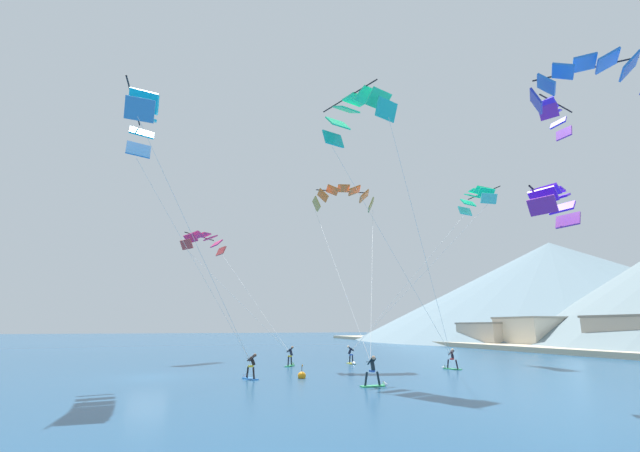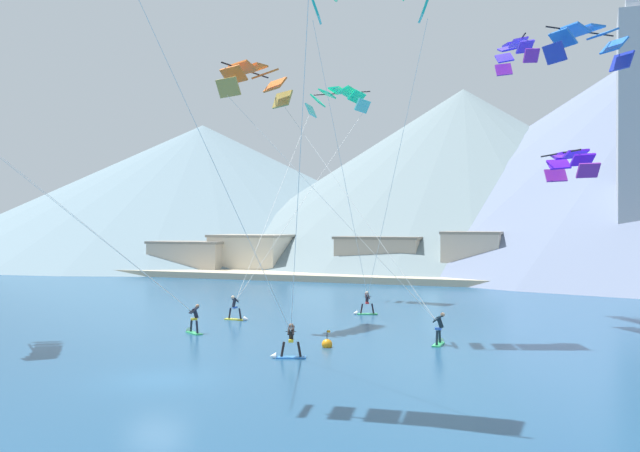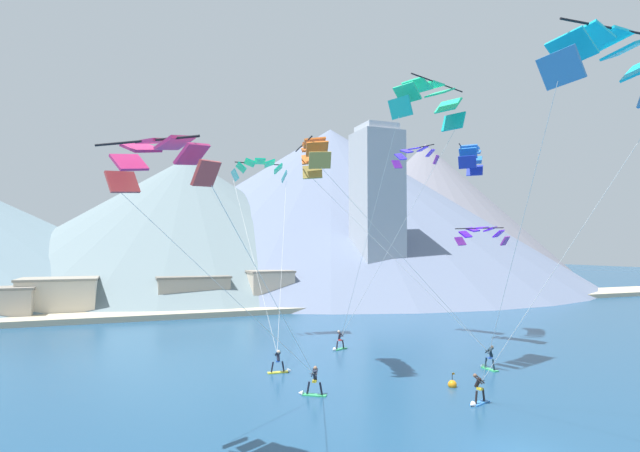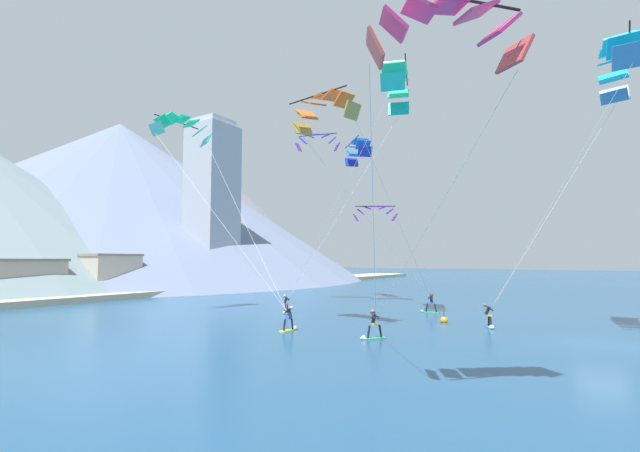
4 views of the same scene
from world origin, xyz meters
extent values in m
plane|color=navy|center=(0.00, 0.00, 0.00)|extent=(400.00, 400.00, 0.00)
cube|color=#33B266|center=(1.85, 23.16, 0.04)|extent=(1.49, 1.00, 0.07)
cylinder|color=#231E28|center=(2.21, 23.33, 0.42)|extent=(0.26, 0.21, 0.71)
cylinder|color=#231E28|center=(1.49, 22.99, 0.42)|extent=(0.26, 0.21, 0.71)
cube|color=red|center=(1.85, 23.16, 0.81)|extent=(0.33, 0.37, 0.12)
cylinder|color=#231E28|center=(1.83, 23.22, 1.13)|extent=(0.34, 0.40, 0.60)
cylinder|color=#231E28|center=(1.97, 23.18, 1.30)|extent=(0.29, 0.50, 0.39)
cylinder|color=#231E28|center=(1.76, 23.08, 1.30)|extent=(0.29, 0.50, 0.39)
cylinder|color=black|center=(1.94, 22.96, 1.28)|extent=(0.49, 0.25, 0.03)
sphere|color=beige|center=(1.78, 23.31, 1.52)|extent=(0.22, 0.22, 0.22)
cone|color=white|center=(1.06, 22.80, 0.10)|extent=(0.42, 0.45, 0.36)
cube|color=#33B266|center=(9.10, 12.52, 0.04)|extent=(0.47, 1.45, 0.07)
cylinder|color=#14232D|center=(9.11, 12.12, 0.45)|extent=(0.13, 0.26, 0.77)
cylinder|color=#14232D|center=(9.09, 12.92, 0.45)|extent=(0.13, 0.26, 0.77)
cube|color=blue|center=(9.10, 12.52, 0.87)|extent=(0.33, 0.25, 0.12)
cylinder|color=#14232D|center=(9.19, 12.52, 1.22)|extent=(0.42, 0.24, 0.66)
cylinder|color=#14232D|center=(9.09, 12.40, 1.40)|extent=(0.56, 0.10, 0.42)
cylinder|color=#14232D|center=(9.09, 12.65, 1.40)|extent=(0.56, 0.10, 0.42)
cylinder|color=black|center=(8.91, 12.52, 1.37)|extent=(0.04, 0.52, 0.03)
sphere|color=tan|center=(9.33, 12.52, 1.63)|extent=(0.24, 0.24, 0.24)
cone|color=white|center=(9.08, 13.39, 0.10)|extent=(0.37, 0.31, 0.36)
cube|color=yellow|center=(-5.56, 17.32, 0.04)|extent=(1.46, 0.52, 0.07)
cylinder|color=black|center=(-5.96, 17.34, 0.43)|extent=(0.25, 0.13, 0.73)
cylinder|color=black|center=(-5.17, 17.30, 0.43)|extent=(0.25, 0.13, 0.73)
cube|color=blue|center=(-5.56, 17.32, 0.83)|extent=(0.25, 0.32, 0.12)
cylinder|color=black|center=(-5.57, 17.22, 1.16)|extent=(0.24, 0.44, 0.62)
cylinder|color=black|center=(-5.68, 17.32, 1.34)|extent=(0.11, 0.53, 0.40)
cylinder|color=black|center=(-5.44, 17.31, 1.34)|extent=(0.11, 0.53, 0.40)
cylinder|color=black|center=(-5.55, 17.50, 1.31)|extent=(0.52, 0.06, 0.03)
sphere|color=beige|center=(-5.58, 17.06, 1.54)|extent=(0.22, 0.22, 0.22)
cone|color=white|center=(-4.69, 17.27, 0.10)|extent=(0.32, 0.38, 0.36)
cube|color=#337FDB|center=(3.24, 6.40, 0.04)|extent=(1.50, 0.92, 0.07)
cylinder|color=black|center=(3.61, 6.54, 0.43)|extent=(0.27, 0.20, 0.73)
cylinder|color=black|center=(2.87, 6.26, 0.43)|extent=(0.27, 0.20, 0.73)
cube|color=yellow|center=(3.24, 6.40, 0.83)|extent=(0.33, 0.37, 0.12)
cylinder|color=black|center=(3.19, 6.51, 1.16)|extent=(0.36, 0.50, 0.62)
cylinder|color=black|center=(3.34, 6.46, 1.33)|extent=(0.26, 0.52, 0.40)
cylinder|color=black|center=(3.12, 6.38, 1.33)|extent=(0.26, 0.52, 0.40)
cylinder|color=black|center=(3.29, 6.25, 1.30)|extent=(0.50, 0.21, 0.03)
sphere|color=brown|center=(3.13, 6.68, 1.52)|extent=(0.22, 0.22, 0.22)
cone|color=white|center=(2.42, 6.09, 0.10)|extent=(0.41, 0.44, 0.36)
cube|color=#33B266|center=(-5.05, 11.26, 0.04)|extent=(1.44, 1.17, 0.07)
cylinder|color=black|center=(-4.72, 11.04, 0.44)|extent=(0.28, 0.24, 0.75)
cylinder|color=black|center=(-5.38, 11.49, 0.44)|extent=(0.28, 0.24, 0.75)
cube|color=yellow|center=(-5.05, 11.26, 0.85)|extent=(0.38, 0.40, 0.12)
cylinder|color=black|center=(-5.00, 11.33, 1.19)|extent=(0.41, 0.46, 0.64)
cylinder|color=black|center=(-4.96, 11.18, 1.38)|extent=(0.37, 0.50, 0.41)
cylinder|color=black|center=(-5.16, 11.32, 1.38)|extent=(0.37, 0.50, 0.41)
cylinder|color=black|center=(-5.16, 11.10, 1.35)|extent=(0.45, 0.32, 0.03)
sphere|color=#9E7051|center=(-4.93, 11.44, 1.60)|extent=(0.23, 0.23, 0.23)
cone|color=white|center=(-5.77, 11.75, 0.10)|extent=(0.45, 0.47, 0.36)
cube|color=#15B4AE|center=(7.85, 14.80, 18.70)|extent=(1.19, 1.97, 1.37)
cube|color=#21D991|center=(7.20, 14.55, 19.84)|extent=(1.61, 2.11, 1.14)
cube|color=#21D991|center=(6.17, 14.19, 20.61)|extent=(1.87, 2.21, 0.71)
cube|color=#21D991|center=(4.93, 13.77, 20.89)|extent=(1.91, 2.24, 0.18)
cube|color=#21D991|center=(3.68, 13.37, 20.61)|extent=(1.83, 2.22, 0.71)
cube|color=#21D991|center=(2.64, 13.05, 19.84)|extent=(1.54, 2.13, 1.14)
cube|color=#15B4AE|center=(1.97, 12.87, 18.70)|extent=(1.09, 2.00, 1.37)
cylinder|color=black|center=(5.20, 12.96, 20.86)|extent=(5.85, 2.20, 0.10)
cylinder|color=silver|center=(4.97, 18.92, 9.66)|extent=(6.09, 8.13, 16.79)
cylinder|color=silver|center=(1.87, 17.90, 9.66)|extent=(0.16, 10.15, 16.79)
cube|color=#A99141|center=(-3.90, 13.33, 14.69)|extent=(1.61, 0.76, 1.16)
cube|color=orange|center=(-3.86, 13.96, 15.57)|extent=(1.68, 1.12, 1.02)
cube|color=orange|center=(-3.70, 14.86, 16.16)|extent=(1.72, 1.37, 0.72)
cube|color=orange|center=(-3.45, 15.90, 16.37)|extent=(1.74, 1.48, 0.32)
cube|color=orange|center=(-3.14, 16.92, 16.16)|extent=(1.71, 1.51, 0.72)
cube|color=orange|center=(-2.83, 17.78, 15.57)|extent=(1.64, 1.38, 1.02)
cube|color=#A99141|center=(-2.55, 18.35, 14.69)|extent=(1.54, 1.11, 1.16)
cylinder|color=black|center=(-4.09, 16.07, 16.28)|extent=(0.76, 5.24, 0.10)
cylinder|color=silver|center=(2.52, 12.83, 7.78)|extent=(12.81, 0.65, 12.82)
cylinder|color=silver|center=(3.24, 15.51, 7.78)|extent=(11.38, 6.01, 12.82)
cube|color=#46C9C3|center=(-5.79, 31.57, 16.07)|extent=(0.56, 1.64, 1.12)
cube|color=#0FDA93|center=(-5.17, 31.62, 16.88)|extent=(0.91, 1.68, 1.01)
cube|color=#0FDA93|center=(-4.31, 31.57, 17.41)|extent=(1.16, 1.71, 0.75)
cube|color=#0FDA93|center=(-3.32, 31.45, 17.59)|extent=(1.29, 1.71, 0.39)
cube|color=#0FDA93|center=(-2.34, 31.26, 17.41)|extent=(1.35, 1.69, 0.75)
cube|color=#0FDA93|center=(-1.50, 31.03, 16.88)|extent=(1.27, 1.65, 1.01)
cube|color=#46C9C3|center=(-0.93, 30.80, 16.07)|extent=(1.04, 1.60, 1.12)
cylinder|color=black|center=(-3.21, 32.14, 17.47)|extent=(5.02, 0.19, 0.10)
cylinder|color=silver|center=(-5.77, 24.50, 8.45)|extent=(0.45, 14.05, 14.31)
cylinder|color=silver|center=(-3.16, 24.08, 8.45)|extent=(4.82, 13.22, 14.31)
cube|color=#377DBE|center=(7.18, -1.59, 16.23)|extent=(0.83, 1.75, 1.36)
cube|color=#11B9D3|center=(6.33, -1.53, 17.25)|extent=(1.13, 1.78, 1.15)
cube|color=#11B9D3|center=(5.18, -1.54, 17.92)|extent=(1.40, 1.79, 0.79)
cube|color=#11B9D3|center=(3.88, -1.61, 18.15)|extent=(1.51, 1.80, 0.33)
cube|color=#11B9D3|center=(2.57, -1.75, 17.92)|extent=(1.54, 1.79, 0.79)
cube|color=#11B9D3|center=(1.44, -1.92, 17.25)|extent=(1.39, 1.77, 1.15)
cube|color=#377DBE|center=(0.61, -2.11, 16.23)|extent=(1.09, 1.74, 1.36)
cylinder|color=black|center=(3.94, -2.37, 18.24)|extent=(6.78, 0.40, 0.10)
cylinder|color=silver|center=(5.37, 2.31, 8.47)|extent=(4.20, 7.93, 14.34)
cylinder|color=silver|center=(1.81, 2.03, 8.47)|extent=(2.98, 8.50, 14.34)
cube|color=#BA3D3C|center=(-12.98, 2.02, 11.75)|extent=(1.27, 1.42, 1.09)
cube|color=#CE2C6E|center=(-13.47, 2.41, 12.53)|extent=(1.47, 1.59, 0.96)
cube|color=#CE2C6E|center=(-14.06, 3.02, 13.05)|extent=(1.62, 1.66, 0.71)
cube|color=#CE2C6E|center=(-14.69, 3.78, 13.22)|extent=(1.69, 1.64, 0.36)
cube|color=#CE2C6E|center=(-15.27, 4.57, 13.05)|extent=(1.69, 1.55, 0.71)
cube|color=#CE2C6E|center=(-15.71, 5.30, 12.53)|extent=(1.64, 1.36, 0.96)
cube|color=#BA3D3C|center=(-15.97, 5.87, 11.75)|extent=(1.50, 1.10, 1.09)
cylinder|color=silver|center=(-8.98, 6.52, 6.32)|extent=(7.67, 9.21, 9.97)
cylinder|color=silver|center=(-10.58, 8.59, 6.32)|extent=(10.89, 5.07, 9.97)
cube|color=purple|center=(10.64, 28.26, 17.64)|extent=(1.32, 0.80, 1.03)
cube|color=#4732ED|center=(10.76, 27.70, 18.35)|extent=(1.42, 1.08, 0.94)
cube|color=#4732ED|center=(11.05, 26.97, 18.82)|extent=(1.46, 1.29, 0.72)
cube|color=#4732ED|center=(11.47, 26.18, 18.99)|extent=(1.46, 1.40, 0.40)
cube|color=#4732ED|center=(11.96, 25.42, 18.82)|extent=(1.40, 1.44, 0.72)
cube|color=#4732ED|center=(12.45, 24.82, 18.35)|extent=(1.28, 1.38, 0.94)
cube|color=purple|center=(12.89, 24.44, 17.64)|extent=(1.11, 1.21, 1.03)
cylinder|color=black|center=(11.90, 26.43, 19.12)|extent=(1.34, 4.36, 0.10)
cube|color=purple|center=(16.49, 19.00, 9.52)|extent=(1.40, 1.19, 0.91)
cube|color=#5B16F1|center=(16.18, 19.48, 10.18)|extent=(1.51, 1.36, 0.77)
cube|color=#5B16F1|center=(15.80, 20.14, 10.62)|extent=(1.58, 1.43, 0.54)
cube|color=#5B16F1|center=(15.40, 20.91, 10.77)|extent=(1.60, 1.41, 0.25)
cube|color=#5B16F1|center=(15.02, 21.69, 10.62)|extent=(1.59, 1.36, 0.54)
cube|color=#5B16F1|center=(14.72, 22.39, 10.18)|extent=(1.56, 1.22, 0.77)
cube|color=purple|center=(14.52, 22.93, 9.52)|extent=(1.48, 1.01, 0.91)
cylinder|color=black|center=(14.86, 20.64, 10.71)|extent=(2.50, 3.89, 0.10)
cube|color=#1F31AF|center=(14.49, 21.68, 17.05)|extent=(1.59, 1.59, 1.17)
cube|color=blue|center=(14.96, 22.15, 18.02)|extent=(1.84, 1.84, 0.95)
cube|color=blue|center=(15.66, 22.84, 18.66)|extent=(2.00, 2.00, 0.58)
cube|color=blue|center=(16.48, 23.65, 18.89)|extent=(2.03, 2.03, 0.13)
cube|color=blue|center=(17.30, 24.46, 18.66)|extent=(1.99, 2.00, 0.58)
cube|color=blue|center=(18.01, 25.14, 18.02)|extent=(1.84, 1.85, 0.95)
cube|color=#1F31AF|center=(18.48, 25.61, 17.05)|extent=(1.58, 1.60, 1.17)
cylinder|color=black|center=(15.96, 24.18, 18.88)|extent=(4.09, 4.06, 0.10)
sphere|color=orange|center=(3.82, 9.78, 0.15)|extent=(0.56, 0.56, 0.56)
cylinder|color=black|center=(3.82, 9.78, 0.65)|extent=(0.04, 0.04, 0.44)
cube|color=orange|center=(3.91, 9.78, 0.83)|extent=(0.18, 0.01, 0.12)
cube|color=#BCAD8E|center=(0.00, 51.86, 0.35)|extent=(180.00, 10.00, 0.70)
cube|color=beige|center=(4.30, 54.49, 2.60)|extent=(6.23, 4.74, 5.19)
cube|color=gray|center=(4.30, 54.49, 5.34)|extent=(6.48, 4.93, 0.30)
cube|color=beige|center=(28.40, 56.10, 3.47)|extent=(6.34, 4.30, 6.95)
cube|color=gray|center=(28.40, 56.10, 7.10)|extent=(6.60, 4.47, 0.30)
cube|color=#A89E8E|center=(-6.69, 56.03, 2.27)|extent=(9.76, 5.72, 4.53)
cube|color=slate|center=(-6.69, 56.03, 4.68)|extent=(10.15, 5.94, 0.30)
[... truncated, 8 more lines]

